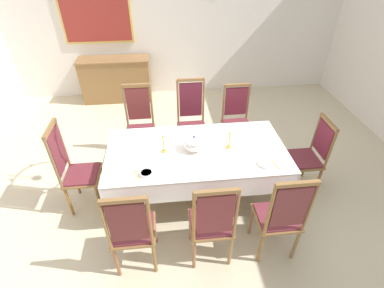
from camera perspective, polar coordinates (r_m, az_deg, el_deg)
name	(u,v)px	position (r m, az deg, el deg)	size (l,w,h in m)	color
ground	(194,184)	(4.12, 0.51, -8.17)	(6.78, 6.12, 0.04)	beige
back_wall	(177,12)	(6.14, -3.05, 25.16)	(6.78, 0.08, 3.35)	silver
dining_table	(197,154)	(3.49, 0.95, -2.13)	(2.17, 1.09, 0.77)	brown
tablecloth	(197,154)	(3.49, 0.95, -1.99)	(2.19, 1.11, 0.29)	white
chair_south_a	(132,229)	(2.91, -12.06, -16.50)	(0.44, 0.42, 1.15)	brown
chair_north_a	(140,123)	(4.33, -10.50, 4.13)	(0.44, 0.42, 1.19)	brown
chair_south_b	(212,222)	(2.90, 4.05, -15.45)	(0.44, 0.42, 1.16)	brown
chair_north_b	(192,119)	(4.32, -0.09, 4.99)	(0.44, 0.42, 1.23)	brown
chair_south_c	(281,215)	(3.07, 17.51, -13.63)	(0.44, 0.42, 1.18)	brown
chair_north_c	(236,119)	(4.46, 9.00, 4.95)	(0.44, 0.42, 1.11)	brown
chair_head_west	(74,168)	(3.71, -22.76, -4.54)	(0.42, 0.44, 1.21)	olive
chair_head_east	(309,155)	(4.01, 22.60, -2.00)	(0.42, 0.44, 1.08)	brown
soup_tureen	(194,143)	(3.38, 0.42, 0.16)	(0.25, 0.25, 0.20)	white
candlestick_west	(164,143)	(3.35, -5.78, 0.26)	(0.07, 0.07, 0.34)	gold
candlestick_east	(229,139)	(3.43, 7.57, 0.99)	(0.07, 0.07, 0.32)	gold
bowl_near_left	(146,173)	(3.13, -9.23, -5.85)	(0.14, 0.14, 0.03)	white
bowl_near_right	(265,164)	(3.32, 14.62, -3.89)	(0.17, 0.17, 0.03)	white
spoon_primary	(136,173)	(3.17, -11.18, -5.84)	(0.06, 0.17, 0.01)	gold
spoon_secondary	(273,162)	(3.38, 16.14, -3.62)	(0.07, 0.17, 0.01)	gold
sideboard	(116,80)	(6.26, -15.06, 12.49)	(1.44, 0.48, 0.90)	brown
framed_painting	(95,13)	(6.18, -18.96, 23.84)	(1.34, 0.05, 1.13)	#D1B251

